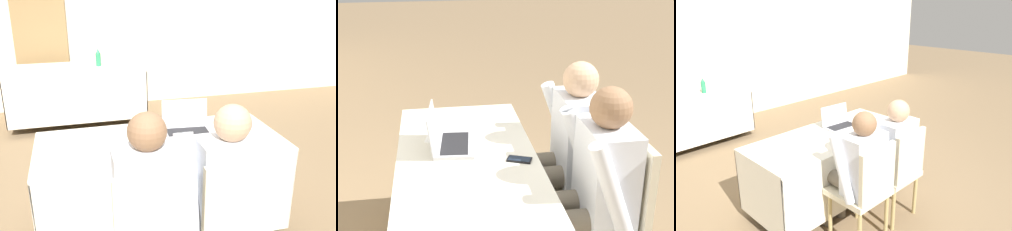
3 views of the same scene
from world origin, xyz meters
TOP-DOWN VIEW (x-y plane):
  - ground_plane at (0.00, 0.00)m, footprint 24.00×24.00m
  - wall_back at (0.00, 3.17)m, footprint 12.00×0.06m
  - curtain_panel at (-0.92, 3.11)m, footprint 0.70×0.04m
  - conference_table_near at (0.00, 0.00)m, footprint 1.69×0.73m
  - conference_table_far at (-0.50, 2.48)m, footprint 1.69×0.73m
  - laptop at (0.22, 0.09)m, footprint 0.36×0.27m
  - cell_phone at (-0.01, -0.26)m, footprint 0.11×0.14m
  - paper_beside_laptop at (0.37, 0.06)m, footprint 0.26×0.33m
  - water_bottle at (-0.21, 2.48)m, footprint 0.06×0.06m
  - chair_near_left at (-0.23, -0.67)m, footprint 0.44×0.44m
  - chair_near_right at (0.23, -0.67)m, footprint 0.44×0.44m
  - person_checkered_shirt at (-0.23, -0.57)m, footprint 0.50×0.52m
  - person_white_shirt at (0.23, -0.57)m, footprint 0.50×0.52m

SIDE VIEW (x-z plane):
  - ground_plane at x=0.00m, z-range 0.00..0.00m
  - chair_near_left at x=-0.23m, z-range 0.06..0.98m
  - chair_near_right at x=0.23m, z-range 0.06..0.98m
  - conference_table_near at x=0.00m, z-range 0.19..0.92m
  - conference_table_far at x=-0.50m, z-range 0.19..0.92m
  - person_checkered_shirt at x=-0.23m, z-range 0.08..1.27m
  - person_white_shirt at x=0.23m, z-range 0.08..1.27m
  - paper_beside_laptop at x=0.37m, z-range 0.74..0.74m
  - cell_phone at x=-0.01m, z-range 0.74..0.75m
  - laptop at x=0.22m, z-range 0.67..0.89m
  - water_bottle at x=-0.21m, z-range 0.73..0.96m
  - curtain_panel at x=-0.92m, z-range 0.00..2.65m
  - wall_back at x=0.00m, z-range 0.00..2.70m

